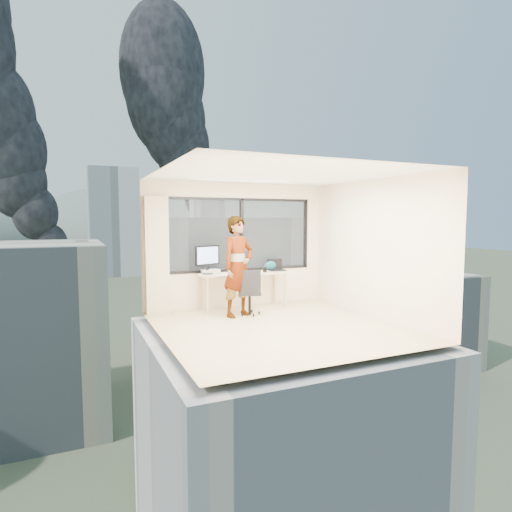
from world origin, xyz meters
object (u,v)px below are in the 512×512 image
desk (243,291)px  chair (250,291)px  handbag (271,266)px  laptop (277,265)px  person (238,266)px  game_console (211,271)px  monitor (207,259)px

desk → chair: 0.60m
chair → handbag: size_ratio=3.52×
chair → laptop: bearing=52.9°
chair → person: (-0.24, -0.02, 0.50)m
game_console → person: bearing=-77.2°
monitor → game_console: (0.09, 0.08, -0.25)m
person → handbag: size_ratio=7.38×
desk → game_console: game_console is taller
desk → laptop: size_ratio=4.84×
monitor → handbag: size_ratio=2.26×
desk → monitor: 1.00m
monitor → handbag: monitor is taller
laptop → handbag: (-0.09, 0.14, -0.01)m
game_console → laptop: 1.45m
desk → person: 0.91m
handbag → laptop: bearing=-48.8°
game_console → handbag: handbag is taller
person → laptop: size_ratio=5.15×
person → monitor: 0.83m
person → monitor: (-0.38, 0.73, 0.09)m
monitor → laptop: bearing=-24.7°
laptop → handbag: bearing=123.7°
person → laptop: (1.15, 0.64, -0.09)m
handbag → game_console: bearing=-171.8°
person → game_console: bearing=90.2°
monitor → game_console: bearing=19.4°
desk → handbag: 0.87m
desk → game_console: 0.79m
game_console → handbag: (1.35, -0.03, 0.06)m
monitor → laptop: monitor is taller
handbag → chair: bearing=-127.7°
chair → game_console: bearing=142.8°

